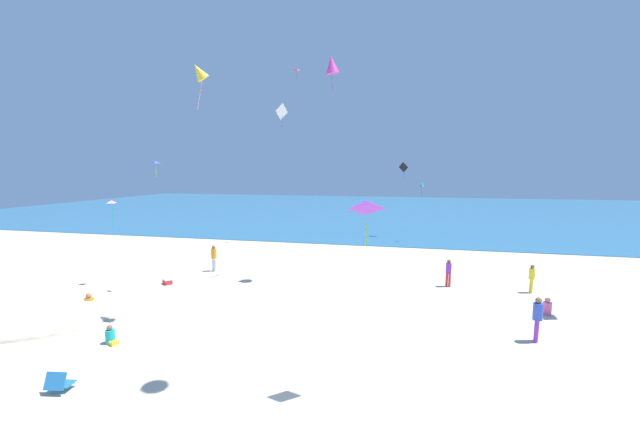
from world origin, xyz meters
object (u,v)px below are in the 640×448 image
person_1 (111,337)px  person_5 (214,256)px  person_6 (90,305)px  kite_pink (112,202)px  person_3 (538,316)px  person_4 (449,271)px  kite_teal (422,184)px  kite_black (403,168)px  cooler_box (167,281)px  person_2 (532,277)px  person_0 (546,308)px  kite_red (297,70)px  kite_magenta (332,65)px  kite_blue (156,162)px  beach_chair_mid_beach (59,383)px  kite_white (282,112)px  kite_purple (366,205)px  kite_yellow (199,72)px

person_1 → person_5: bearing=121.7°
person_6 → kite_pink: 5.91m
person_3 → person_4: size_ratio=1.13×
kite_teal → kite_black: size_ratio=0.73×
cooler_box → person_2: person_2 is taller
cooler_box → person_0: (18.40, -0.25, 0.14)m
cooler_box → kite_pink: size_ratio=0.46×
person_2 → kite_red: (-15.31, 10.82, 13.24)m
person_3 → kite_teal: bearing=-59.0°
person_4 → person_1: bearing=-17.3°
person_0 → kite_magenta: bearing=54.2°
person_1 → kite_pink: (-5.13, 6.38, 4.15)m
person_6 → kite_blue: size_ratio=1.04×
beach_chair_mid_beach → kite_white: bearing=-18.7°
person_3 → kite_red: 25.60m
kite_red → kite_white: 11.75m
beach_chair_mid_beach → kite_red: kite_red is taller
beach_chair_mid_beach → kite_purple: size_ratio=0.50×
person_6 → kite_black: kite_black is taller
person_5 → kite_magenta: size_ratio=0.89×
person_1 → person_2: (16.08, 9.87, 0.58)m
person_3 → person_6: person_3 is taller
kite_red → kite_blue: size_ratio=1.07×
kite_black → kite_blue: kite_black is taller
person_2 → kite_purple: bearing=59.3°
kite_teal → person_5: bearing=-133.5°
kite_teal → kite_purple: 24.09m
cooler_box → kite_blue: (0.46, -1.09, 6.31)m
person_0 → kite_magenta: size_ratio=0.42×
kite_yellow → kite_black: bearing=72.8°
person_6 → kite_magenta: bearing=51.8°
cooler_box → kite_pink: (-2.62, -0.63, 4.26)m
person_1 → person_5: size_ratio=0.42×
cooler_box → person_6: person_6 is taller
beach_chair_mid_beach → person_6: person_6 is taller
person_4 → kite_white: 12.43m
person_3 → kite_white: 15.75m
person_2 → kite_purple: size_ratio=1.08×
kite_purple → person_6: bearing=163.9°
person_4 → kite_pink: 18.00m
person_2 → person_1: bearing=33.7°
cooler_box → kite_black: bearing=57.8°
person_0 → kite_yellow: (-13.70, -3.85, 9.50)m
person_1 → kite_yellow: kite_yellow is taller
person_6 → kite_magenta: 16.20m
person_2 → kite_black: kite_black is taller
person_2 → person_3: size_ratio=0.87×
kite_white → kite_purple: 13.38m
person_4 → kite_purple: (-3.07, -11.02, 4.34)m
person_5 → kite_magenta: (7.30, -0.29, 10.59)m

